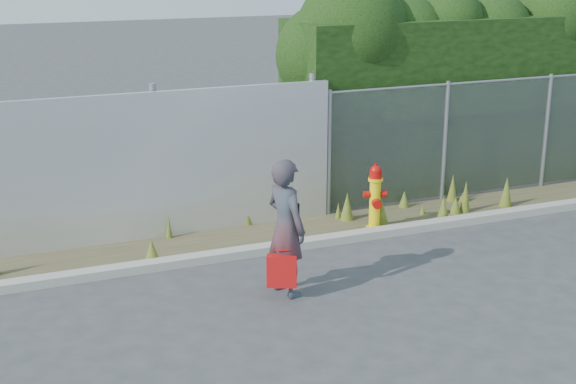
# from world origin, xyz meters

# --- Properties ---
(ground) EXTENTS (80.00, 80.00, 0.00)m
(ground) POSITION_xyz_m (0.00, 0.00, 0.00)
(ground) COLOR #3C3C3F
(ground) RESTS_ON ground
(curb) EXTENTS (16.00, 0.22, 0.12)m
(curb) POSITION_xyz_m (0.00, 1.80, 0.06)
(curb) COLOR #A29D92
(curb) RESTS_ON ground
(weed_strip) EXTENTS (16.00, 1.29, 0.54)m
(weed_strip) POSITION_xyz_m (0.24, 2.43, 0.12)
(weed_strip) COLOR #4C442B
(weed_strip) RESTS_ON ground
(corrugated_fence) EXTENTS (8.50, 0.21, 2.30)m
(corrugated_fence) POSITION_xyz_m (-3.25, 3.01, 1.10)
(corrugated_fence) COLOR silver
(corrugated_fence) RESTS_ON ground
(chainlink_fence) EXTENTS (6.50, 0.07, 2.05)m
(chainlink_fence) POSITION_xyz_m (4.25, 3.00, 1.03)
(chainlink_fence) COLOR gray
(chainlink_fence) RESTS_ON ground
(hedge) EXTENTS (7.56, 1.90, 3.74)m
(hedge) POSITION_xyz_m (4.12, 4.01, 2.01)
(hedge) COLOR black
(hedge) RESTS_ON ground
(fire_hydrant) EXTENTS (0.36, 0.32, 1.06)m
(fire_hydrant) POSITION_xyz_m (1.40, 2.06, 0.52)
(fire_hydrant) COLOR yellow
(fire_hydrant) RESTS_ON ground
(woman) EXTENTS (0.58, 0.72, 1.74)m
(woman) POSITION_xyz_m (-0.72, 0.42, 0.87)
(woman) COLOR #0E525E
(woman) RESTS_ON ground
(red_tote_bag) EXTENTS (0.37, 0.13, 0.48)m
(red_tote_bag) POSITION_xyz_m (-0.85, 0.24, 0.39)
(red_tote_bag) COLOR #BC130A
(black_shoulder_bag) EXTENTS (0.23, 0.10, 0.17)m
(black_shoulder_bag) POSITION_xyz_m (-0.60, 0.60, 1.02)
(black_shoulder_bag) COLOR black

